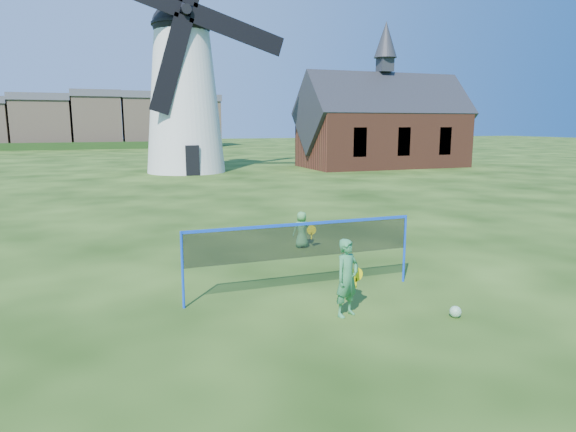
% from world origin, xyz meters
% --- Properties ---
extents(ground, '(220.00, 220.00, 0.00)m').
position_xyz_m(ground, '(0.00, 0.00, 0.00)').
color(ground, black).
rests_on(ground, ground).
extents(windmill, '(13.85, 5.72, 17.96)m').
position_xyz_m(windmill, '(2.07, 27.83, 6.02)').
color(windmill, white).
rests_on(windmill, ground).
extents(chapel, '(13.79, 6.68, 11.66)m').
position_xyz_m(chapel, '(18.27, 27.19, 3.28)').
color(chapel, brown).
rests_on(chapel, ground).
extents(badminton_net, '(5.05, 0.05, 1.55)m').
position_xyz_m(badminton_net, '(0.13, -0.57, 1.14)').
color(badminton_net, blue).
rests_on(badminton_net, ground).
extents(player_girl, '(0.74, 0.53, 1.48)m').
position_xyz_m(player_girl, '(0.47, -2.00, 0.74)').
color(player_girl, '#36874F').
rests_on(player_girl, ground).
extents(player_boy, '(0.63, 0.41, 1.06)m').
position_xyz_m(player_boy, '(1.63, 3.26, 0.53)').
color(player_boy, '#4A9A50').
rests_on(player_boy, ground).
extents(play_ball, '(0.22, 0.22, 0.22)m').
position_xyz_m(play_ball, '(2.34, -2.79, 0.11)').
color(play_ball, green).
rests_on(play_ball, ground).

